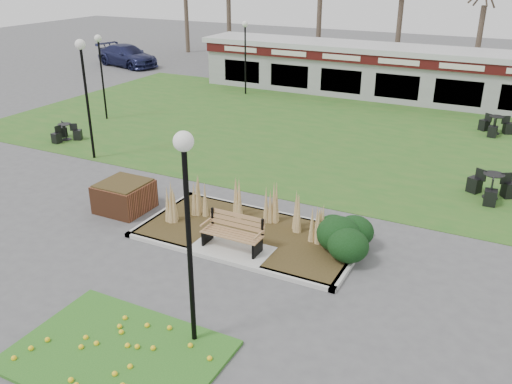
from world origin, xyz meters
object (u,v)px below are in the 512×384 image
at_px(food_pavilion, 404,73).
at_px(bistro_set_c, 495,128).
at_px(lamp_post_mid_left, 100,58).
at_px(lamp_post_far_left, 245,41).
at_px(bistro_set_d, 491,190).
at_px(car_black, 259,59).
at_px(lamp_post_near_left, 84,73).
at_px(park_bench, 233,232).
at_px(car_blue, 127,56).
at_px(bistro_set_a, 66,134).
at_px(car_silver, 271,55).
at_px(lamp_post_near_right, 186,196).
at_px(brick_planter, 124,196).

bearing_deg(food_pavilion, bistro_set_c, -41.82).
bearing_deg(lamp_post_mid_left, lamp_post_far_left, 65.34).
bearing_deg(bistro_set_d, car_black, 135.39).
bearing_deg(bistro_set_d, lamp_post_far_left, 146.11).
xyz_separation_m(bistro_set_c, bistro_set_d, (0.56, -7.88, 0.02)).
xyz_separation_m(lamp_post_near_left, lamp_post_mid_left, (-3.49, 4.73, -0.41)).
bearing_deg(park_bench, lamp_post_mid_left, 144.29).
height_order(car_black, car_blue, car_blue).
distance_m(bistro_set_d, car_black, 24.37).
bearing_deg(car_black, food_pavilion, -112.42).
xyz_separation_m(park_bench, lamp_post_far_left, (-8.54, 16.75, 2.46)).
distance_m(lamp_post_far_left, bistro_set_a, 12.16).
height_order(lamp_post_mid_left, car_blue, lamp_post_mid_left).
bearing_deg(lamp_post_near_left, food_pavilion, 60.92).
distance_m(lamp_post_near_left, car_silver, 22.26).
bearing_deg(food_pavilion, car_blue, 177.12).
bearing_deg(park_bench, lamp_post_far_left, 117.02).
distance_m(food_pavilion, bistro_set_c, 7.33).
bearing_deg(bistro_set_a, park_bench, -24.74).
distance_m(food_pavilion, car_blue, 20.68).
bearing_deg(lamp_post_near_left, lamp_post_near_right, -38.31).
distance_m(bistro_set_c, bistro_set_d, 7.90).
relative_size(lamp_post_mid_left, lamp_post_far_left, 0.98).
xyz_separation_m(lamp_post_near_left, lamp_post_far_left, (0.17, 12.71, -0.36)).
xyz_separation_m(lamp_post_near_left, car_black, (-2.69, 20.09, -2.68)).
relative_size(lamp_post_near_left, bistro_set_c, 3.05).
height_order(lamp_post_near_right, car_black, lamp_post_near_right).
relative_size(lamp_post_mid_left, bistro_set_d, 2.54).
relative_size(brick_planter, lamp_post_far_left, 0.36).
bearing_deg(bistro_set_a, car_blue, 120.69).
xyz_separation_m(lamp_post_far_left, car_blue, (-12.10, 4.00, -2.27)).
bearing_deg(lamp_post_mid_left, food_pavilion, 41.87).
relative_size(lamp_post_far_left, car_black, 0.94).
bearing_deg(lamp_post_near_right, lamp_post_mid_left, 136.83).
bearing_deg(car_blue, park_bench, -121.34).
distance_m(lamp_post_mid_left, bistro_set_d, 18.44).
bearing_deg(car_blue, lamp_post_mid_left, -131.02).
distance_m(lamp_post_near_right, bistro_set_c, 19.36).
bearing_deg(park_bench, car_black, 115.29).
bearing_deg(car_black, brick_planter, -164.57).
xyz_separation_m(food_pavilion, car_black, (-11.40, 4.42, -0.74)).
xyz_separation_m(car_silver, car_black, (-0.13, -1.87, -0.01)).
height_order(park_bench, car_blue, car_blue).
height_order(bistro_set_d, car_blue, car_blue).
distance_m(food_pavilion, bistro_set_d, 14.07).
relative_size(bistro_set_d, car_black, 0.36).
relative_size(food_pavilion, lamp_post_near_left, 5.26).
distance_m(car_silver, car_blue, 10.74).
bearing_deg(lamp_post_near_right, brick_planter, 140.93).
xyz_separation_m(lamp_post_near_left, lamp_post_near_right, (9.86, -7.79, -0.05)).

